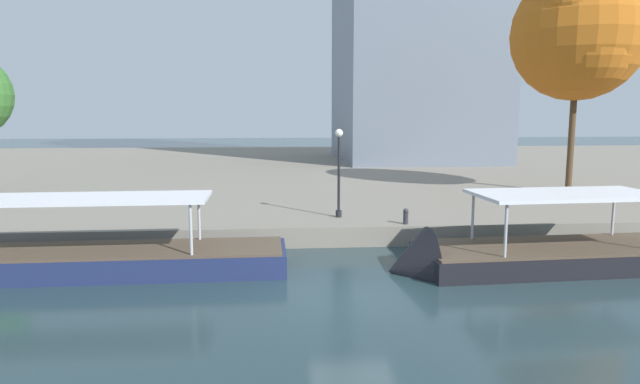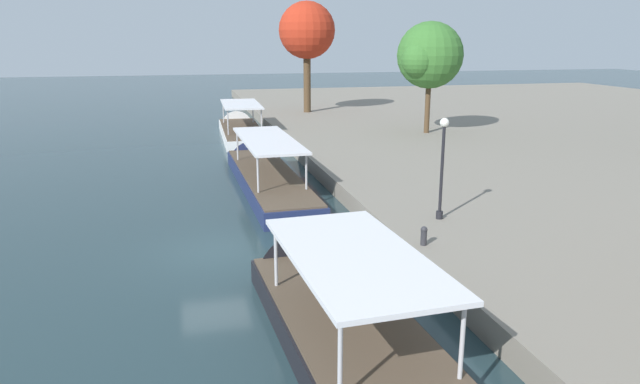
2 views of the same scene
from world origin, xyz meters
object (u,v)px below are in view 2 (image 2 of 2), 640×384
tour_boat_1 (266,180)px  mooring_bollard_0 (424,235)px  lamp_post (442,163)px  tour_boat_0 (241,133)px  tree_2 (306,30)px  tour_boat_2 (338,324)px  tree_0 (429,56)px

tour_boat_1 → mooring_bollard_0: (12.94, 3.43, 0.94)m
mooring_bollard_0 → lamp_post: 3.67m
tour_boat_0 → tree_2: (-7.13, 7.06, 8.16)m
tour_boat_1 → tour_boat_2: tour_boat_2 is taller
tour_boat_1 → tree_0: size_ratio=1.87×
tour_boat_0 → mooring_bollard_0: (29.37, 2.95, 0.97)m
tour_boat_0 → lamp_post: (26.76, 4.76, 2.82)m
mooring_bollard_0 → tree_2: size_ratio=0.07×
tree_0 → tour_boat_1: bearing=-55.0°
tour_boat_2 → mooring_bollard_0: size_ratio=17.42×
tour_boat_1 → tree_0: bearing=-56.0°
mooring_bollard_0 → tour_boat_2: bearing=-48.2°
tree_0 → tree_2: (-14.22, -5.81, 2.02)m
tour_boat_2 → mooring_bollard_0: 5.42m
tour_boat_2 → tree_0: (-25.84, 13.89, 6.13)m
tree_2 → mooring_bollard_0: bearing=-6.4°
tour_boat_1 → tree_2: (-23.56, 7.54, 8.13)m
tour_boat_2 → mooring_bollard_0: tour_boat_2 is taller
lamp_post → tree_2: size_ratio=0.39×
tree_0 → tree_2: bearing=-157.8°
tour_boat_2 → lamp_post: bearing=-46.1°
tour_boat_2 → tour_boat_1: bearing=-4.8°
tour_boat_1 → mooring_bollard_0: 13.42m
mooring_bollard_0 → tree_0: (-22.28, 9.92, 5.17)m
tour_boat_0 → tour_boat_2: bearing=179.9°
lamp_post → tour_boat_2: bearing=-43.2°
tree_0 → tour_boat_0: bearing=-118.8°
lamp_post → tree_0: bearing=157.6°
lamp_post → tree_0: tree_0 is taller
tour_boat_2 → tour_boat_0: bearing=-4.7°
tour_boat_1 → lamp_post: 11.92m
tour_boat_0 → lamp_post: bearing=-168.2°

